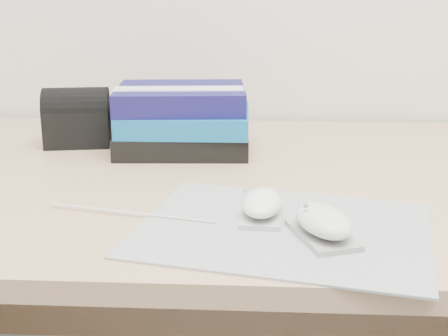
# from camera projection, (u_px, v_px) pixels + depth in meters

# --- Properties ---
(desk) EXTENTS (1.60, 0.80, 0.73)m
(desk) POSITION_uv_depth(u_px,v_px,m) (283.00, 283.00, 1.17)
(desk) COLOR tan
(desk) RESTS_ON ground
(mousepad) EXTENTS (0.42, 0.36, 0.00)m
(mousepad) POSITION_uv_depth(u_px,v_px,m) (283.00, 229.00, 0.81)
(mousepad) COLOR gray
(mousepad) RESTS_ON desk
(mouse_rear) EXTENTS (0.06, 0.10, 0.04)m
(mouse_rear) POSITION_uv_depth(u_px,v_px,m) (262.00, 205.00, 0.84)
(mouse_rear) COLOR #B0B0B3
(mouse_rear) RESTS_ON mousepad
(mouse_front) EXTENTS (0.09, 0.12, 0.05)m
(mouse_front) POSITION_uv_depth(u_px,v_px,m) (323.00, 223.00, 0.77)
(mouse_front) COLOR #949496
(mouse_front) RESTS_ON mousepad
(usb_cable) EXTENTS (0.24, 0.06, 0.00)m
(usb_cable) POSITION_uv_depth(u_px,v_px,m) (131.00, 213.00, 0.85)
(usb_cable) COLOR white
(usb_cable) RESTS_ON mousepad
(book_stack) EXTENTS (0.25, 0.21, 0.12)m
(book_stack) POSITION_uv_depth(u_px,v_px,m) (183.00, 119.00, 1.17)
(book_stack) COLOR black
(book_stack) RESTS_ON desk
(pouch) EXTENTS (0.14, 0.10, 0.11)m
(pouch) POSITION_uv_depth(u_px,v_px,m) (77.00, 117.00, 1.20)
(pouch) COLOR black
(pouch) RESTS_ON desk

